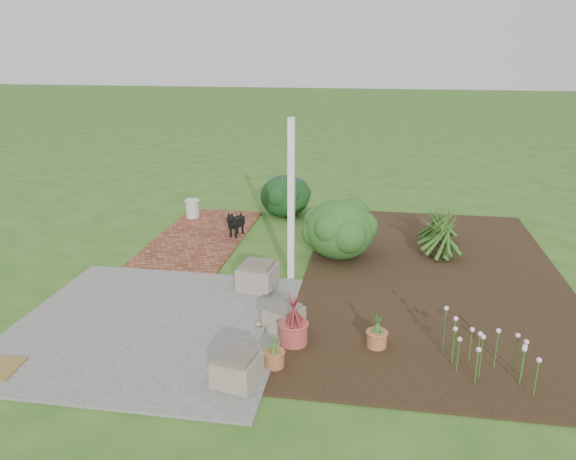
% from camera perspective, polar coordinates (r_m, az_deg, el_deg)
% --- Properties ---
extents(ground, '(80.00, 80.00, 0.00)m').
position_cam_1_polar(ground, '(8.78, -1.72, -5.09)').
color(ground, '#2D5C1D').
rests_on(ground, ground).
extents(concrete_patio, '(3.50, 3.50, 0.04)m').
position_cam_1_polar(concrete_patio, '(7.61, -13.75, -9.37)').
color(concrete_patio, '#595957').
rests_on(concrete_patio, ground).
extents(brick_path, '(1.60, 3.50, 0.04)m').
position_cam_1_polar(brick_path, '(10.76, -8.83, -0.67)').
color(brick_path, brown).
rests_on(brick_path, ground).
extents(garden_bed, '(4.00, 7.00, 0.03)m').
position_cam_1_polar(garden_bed, '(9.13, 14.54, -4.64)').
color(garden_bed, black).
rests_on(garden_bed, ground).
extents(veranda_post, '(0.10, 0.10, 2.50)m').
position_cam_1_polar(veranda_post, '(8.40, 0.34, 2.89)').
color(veranda_post, white).
rests_on(veranda_post, ground).
extents(stone_trough_near, '(0.52, 0.52, 0.29)m').
position_cam_1_polar(stone_trough_near, '(6.19, -5.22, -13.98)').
color(stone_trough_near, '#736F56').
rests_on(stone_trough_near, concrete_patio).
extents(stone_trough_mid, '(0.53, 0.53, 0.27)m').
position_cam_1_polar(stone_trough_mid, '(7.22, -0.40, -8.97)').
color(stone_trough_mid, gray).
rests_on(stone_trough_mid, concrete_patio).
extents(stone_trough_far, '(0.58, 0.58, 0.34)m').
position_cam_1_polar(stone_trough_far, '(8.35, -3.10, -4.80)').
color(stone_trough_far, gray).
rests_on(stone_trough_far, concrete_patio).
extents(black_dog, '(0.25, 0.54, 0.47)m').
position_cam_1_polar(black_dog, '(10.56, -5.38, 0.81)').
color(black_dog, black).
rests_on(black_dog, brick_path).
extents(cream_ceramic_urn, '(0.33, 0.33, 0.37)m').
position_cam_1_polar(cream_ceramic_urn, '(11.89, -9.69, 2.15)').
color(cream_ceramic_urn, beige).
rests_on(cream_ceramic_urn, brick_path).
extents(evergreen_shrub, '(1.54, 1.54, 1.01)m').
position_cam_1_polar(evergreen_shrub, '(9.54, 5.26, 0.22)').
color(evergreen_shrub, '#134118').
rests_on(evergreen_shrub, garden_bed).
extents(agapanthus_clump_back, '(1.27, 1.27, 0.93)m').
position_cam_1_polar(agapanthus_clump_back, '(9.82, 15.21, -0.07)').
color(agapanthus_clump_back, '#15380F').
rests_on(agapanthus_clump_back, garden_bed).
extents(agapanthus_clump_front, '(1.21, 1.21, 0.84)m').
position_cam_1_polar(agapanthus_clump_front, '(10.56, 15.08, 0.97)').
color(agapanthus_clump_front, '#16370A').
rests_on(agapanthus_clump_front, garden_bed).
extents(pink_flower_patch, '(1.06, 1.06, 0.64)m').
position_cam_1_polar(pink_flower_patch, '(6.65, 19.54, -11.03)').
color(pink_flower_patch, '#113D0F').
rests_on(pink_flower_patch, garden_bed).
extents(terracotta_pot_bronze, '(0.41, 0.41, 0.27)m').
position_cam_1_polar(terracotta_pot_bronze, '(6.91, 0.57, -10.42)').
color(terracotta_pot_bronze, '#A34037').
rests_on(terracotta_pot_bronze, garden_bed).
extents(terracotta_pot_small_left, '(0.25, 0.25, 0.20)m').
position_cam_1_polar(terracotta_pot_small_left, '(6.94, 9.00, -10.88)').
color(terracotta_pot_small_left, '#A86138').
rests_on(terracotta_pot_small_left, garden_bed).
extents(terracotta_pot_small_right, '(0.23, 0.23, 0.19)m').
position_cam_1_polar(terracotta_pot_small_right, '(6.49, -1.40, -12.92)').
color(terracotta_pot_small_right, '#9F5935').
rests_on(terracotta_pot_small_right, garden_bed).
extents(purple_flowering_bush, '(1.16, 1.16, 0.89)m').
position_cam_1_polar(purple_flowering_bush, '(11.94, -0.31, 3.58)').
color(purple_flowering_bush, black).
rests_on(purple_flowering_bush, ground).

